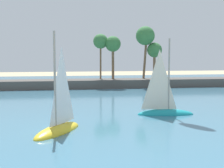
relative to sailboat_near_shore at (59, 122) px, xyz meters
The scene contains 4 objects.
sea 31.01m from the sailboat_near_shore, 84.15° to the left, with size 220.00×92.20×0.06m, color teal.
palm_headland 37.18m from the sailboat_near_shore, 84.30° to the left, with size 106.80×6.01×13.13m.
sailboat_near_shore is the anchor object (origin of this frame).
sailboat_toward_headland 13.21m from the sailboat_near_shore, 26.99° to the left, with size 6.54×2.67×9.22m.
Camera 1 is at (-2.90, -2.38, 6.68)m, focal length 49.25 mm.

